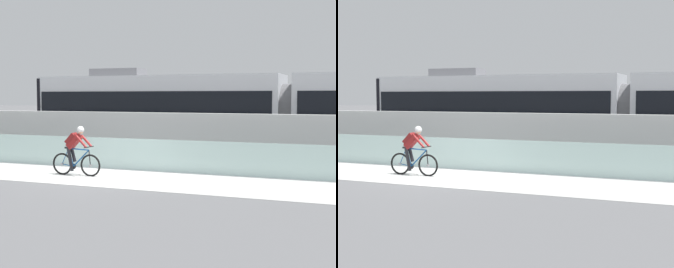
{
  "view_description": "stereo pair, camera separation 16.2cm",
  "coord_description": "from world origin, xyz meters",
  "views": [
    {
      "loc": [
        7.84,
        -13.95,
        2.57
      ],
      "look_at": [
        1.44,
        2.35,
        1.25
      ],
      "focal_mm": 53.97,
      "sensor_mm": 36.0,
      "label": 1
    },
    {
      "loc": [
        7.99,
        -13.89,
        2.57
      ],
      "look_at": [
        1.44,
        2.35,
        1.25
      ],
      "focal_mm": 53.97,
      "sensor_mm": 36.0,
      "label": 2
    }
  ],
  "objects": [
    {
      "name": "tram_rail_far",
      "position": [
        0.0,
        7.57,
        0.0
      ],
      "size": [
        32.0,
        0.08,
        0.01
      ],
      "primitive_type": "cube",
      "color": "#595654",
      "rests_on": "ground"
    },
    {
      "name": "tram_rail_near",
      "position": [
        0.0,
        6.13,
        0.0
      ],
      "size": [
        32.0,
        0.08,
        0.01
      ],
      "primitive_type": "cube",
      "color": "#595654",
      "rests_on": "ground"
    },
    {
      "name": "ground_plane",
      "position": [
        0.0,
        0.0,
        0.0
      ],
      "size": [
        200.0,
        200.0,
        0.0
      ],
      "primitive_type": "plane",
      "color": "slate"
    },
    {
      "name": "bike_path_deck",
      "position": [
        0.0,
        0.0,
        0.01
      ],
      "size": [
        32.0,
        3.2,
        0.01
      ],
      "primitive_type": "cube",
      "color": "silver",
      "rests_on": "ground"
    },
    {
      "name": "concrete_barrier_wall",
      "position": [
        0.0,
        3.65,
        0.97
      ],
      "size": [
        32.0,
        0.36,
        1.94
      ],
      "primitive_type": "cube",
      "color": "silver",
      "rests_on": "ground"
    },
    {
      "name": "glass_parapet",
      "position": [
        0.0,
        1.85,
        0.55
      ],
      "size": [
        32.0,
        0.05,
        1.09
      ],
      "primitive_type": "cube",
      "color": "silver",
      "rests_on": "ground"
    },
    {
      "name": "cyclist_on_bike",
      "position": [
        -0.83,
        -0.0,
        0.8
      ],
      "size": [
        1.77,
        0.58,
        1.61
      ],
      "color": "black",
      "rests_on": "ground"
    },
    {
      "name": "tram",
      "position": [
        4.93,
        6.85,
        1.89
      ],
      "size": [
        22.56,
        2.54,
        3.81
      ],
      "color": "silver",
      "rests_on": "ground"
    }
  ]
}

